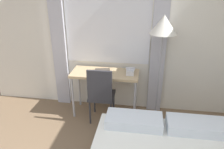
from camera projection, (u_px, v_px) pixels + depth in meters
wall_back_with_window at (119, 34)px, 3.59m from camera, size 4.87×0.13×2.70m
desk at (105, 77)px, 3.61m from camera, size 1.10×0.47×0.78m
desk_chair at (101, 93)px, 3.45m from camera, size 0.40×0.40×0.96m
standing_lamp at (163, 32)px, 3.03m from camera, size 0.38×0.38×1.74m
telephone at (130, 71)px, 3.50m from camera, size 0.14×0.18×0.11m
book at (103, 71)px, 3.61m from camera, size 0.28×0.22×0.02m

